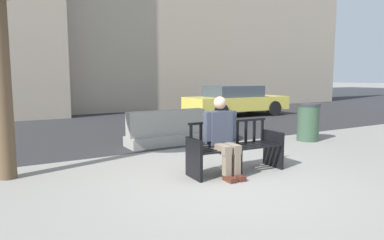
# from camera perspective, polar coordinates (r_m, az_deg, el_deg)

# --- Properties ---
(ground_plane) EXTENTS (200.00, 200.00, 0.00)m
(ground_plane) POSITION_cam_1_polar(r_m,az_deg,el_deg) (5.42, 5.54, -10.42)
(ground_plane) COLOR gray
(street_asphalt) EXTENTS (120.00, 12.00, 0.01)m
(street_asphalt) POSITION_cam_1_polar(r_m,az_deg,el_deg) (13.33, -16.96, -0.22)
(street_asphalt) COLOR #28282B
(street_asphalt) RESTS_ON ground
(street_bench) EXTENTS (1.72, 0.62, 0.88)m
(street_bench) POSITION_cam_1_polar(r_m,az_deg,el_deg) (5.96, 7.23, -4.88)
(street_bench) COLOR black
(street_bench) RESTS_ON ground
(seated_person) EXTENTS (0.59, 0.74, 1.31)m
(seated_person) POSITION_cam_1_polar(r_m,az_deg,el_deg) (5.69, 5.05, -2.41)
(seated_person) COLOR #383D4C
(seated_person) RESTS_ON ground
(jersey_barrier_centre) EXTENTS (2.01, 0.70, 0.84)m
(jersey_barrier_centre) POSITION_cam_1_polar(r_m,az_deg,el_deg) (8.36, -4.21, -1.79)
(jersey_barrier_centre) COLOR gray
(jersey_barrier_centre) RESTS_ON ground
(car_taxi_near) EXTENTS (4.46, 1.99, 1.29)m
(car_taxi_near) POSITION_cam_1_polar(r_m,az_deg,el_deg) (14.78, 7.27, 3.26)
(car_taxi_near) COLOR #DBC64C
(car_taxi_near) RESTS_ON ground
(trash_bin) EXTENTS (0.58, 0.58, 0.97)m
(trash_bin) POSITION_cam_1_polar(r_m,az_deg,el_deg) (9.33, 18.79, -0.32)
(trash_bin) COLOR #334C38
(trash_bin) RESTS_ON ground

